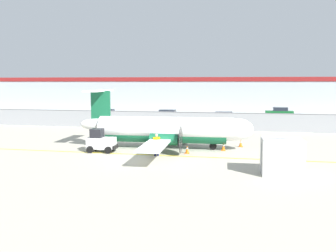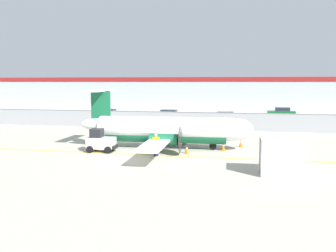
{
  "view_description": "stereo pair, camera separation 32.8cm",
  "coord_description": "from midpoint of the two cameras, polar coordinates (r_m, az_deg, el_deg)",
  "views": [
    {
      "loc": [
        6.62,
        -25.51,
        5.59
      ],
      "look_at": [
        0.17,
        6.02,
        1.8
      ],
      "focal_mm": 40.0,
      "sensor_mm": 36.0,
      "label": 1
    },
    {
      "loc": [
        6.94,
        -25.44,
        5.59
      ],
      "look_at": [
        0.17,
        6.02,
        1.8
      ],
      "focal_mm": 40.0,
      "sensor_mm": 36.0,
      "label": 2
    }
  ],
  "objects": [
    {
      "name": "ground_plane",
      "position": [
        28.84,
        -2.26,
        -4.46
      ],
      "size": [
        140.0,
        140.0,
        0.01
      ],
      "color": "#B2AD99"
    },
    {
      "name": "perimeter_fence",
      "position": [
        44.23,
        2.69,
        0.91
      ],
      "size": [
        98.0,
        0.1,
        2.1
      ],
      "color": "gray",
      "rests_on": "ground"
    },
    {
      "name": "parking_lot_strip",
      "position": [
        55.66,
        4.52,
        1.0
      ],
      "size": [
        98.0,
        17.0,
        0.12
      ],
      "color": "#38383A",
      "rests_on": "ground"
    },
    {
      "name": "background_building",
      "position": [
        73.81,
        6.32,
        4.87
      ],
      "size": [
        91.0,
        8.1,
        6.5
      ],
      "color": "#A8B2BC",
      "rests_on": "ground"
    },
    {
      "name": "commuter_airplane",
      "position": [
        31.41,
        -0.19,
        -0.58
      ],
      "size": [
        14.84,
        16.06,
        4.92
      ],
      "rotation": [
        0.0,
        0.0,
        0.05
      ],
      "color": "white",
      "rests_on": "ground"
    },
    {
      "name": "baggage_tug",
      "position": [
        30.49,
        -10.52,
        -2.33
      ],
      "size": [
        2.37,
        1.46,
        1.88
      ],
      "rotation": [
        0.0,
        0.0,
        0.04
      ],
      "color": "silver",
      "rests_on": "ground"
    },
    {
      "name": "ground_crew_worker",
      "position": [
        28.38,
        -2.08,
        -2.69
      ],
      "size": [
        0.54,
        0.44,
        1.7
      ],
      "rotation": [
        0.0,
        0.0,
        5.07
      ],
      "color": "#191E4C",
      "rests_on": "ground"
    },
    {
      "name": "cargo_container",
      "position": [
        23.74,
        16.57,
        -4.47
      ],
      "size": [
        2.5,
        2.12,
        2.2
      ],
      "rotation": [
        0.0,
        0.0,
        0.05
      ],
      "color": "silver",
      "rests_on": "ground"
    },
    {
      "name": "traffic_cone_near_left",
      "position": [
        29.48,
        2.61,
        -3.6
      ],
      "size": [
        0.36,
        0.36,
        0.64
      ],
      "color": "orange",
      "rests_on": "ground"
    },
    {
      "name": "traffic_cone_near_right",
      "position": [
        33.01,
        10.74,
        -2.6
      ],
      "size": [
        0.36,
        0.36,
        0.64
      ],
      "color": "orange",
      "rests_on": "ground"
    },
    {
      "name": "traffic_cone_far_left",
      "position": [
        31.01,
        8.14,
        -3.15
      ],
      "size": [
        0.36,
        0.36,
        0.64
      ],
      "color": "orange",
      "rests_on": "ground"
    },
    {
      "name": "parked_car_0",
      "position": [
        55.31,
        -9.47,
        1.76
      ],
      "size": [
        4.3,
        2.22,
        1.58
      ],
      "rotation": [
        0.0,
        0.0,
        0.07
      ],
      "color": "black",
      "rests_on": "parking_lot_strip"
    },
    {
      "name": "parked_car_1",
      "position": [
        53.06,
        -0.15,
        1.64
      ],
      "size": [
        4.21,
        2.01,
        1.58
      ],
      "rotation": [
        0.0,
        0.0,
        0.0
      ],
      "color": "#B28C19",
      "rests_on": "parking_lot_strip"
    },
    {
      "name": "parked_car_2",
      "position": [
        49.99,
        8.17,
        1.26
      ],
      "size": [
        4.29,
        2.19,
        1.58
      ],
      "rotation": [
        0.0,
        0.0,
        3.2
      ],
      "color": "red",
      "rests_on": "parking_lot_strip"
    },
    {
      "name": "parked_car_3",
      "position": [
        60.76,
        16.46,
        2.01
      ],
      "size": [
        4.22,
        2.03,
        1.58
      ],
      "rotation": [
        0.0,
        0.0,
        3.13
      ],
      "color": "#19662D",
      "rests_on": "parking_lot_strip"
    }
  ]
}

